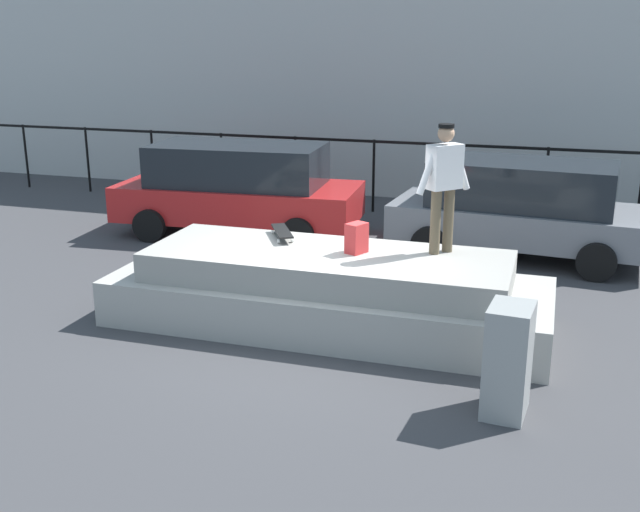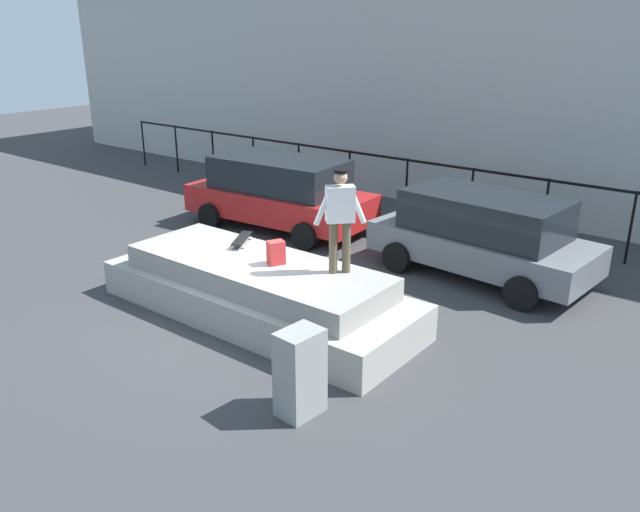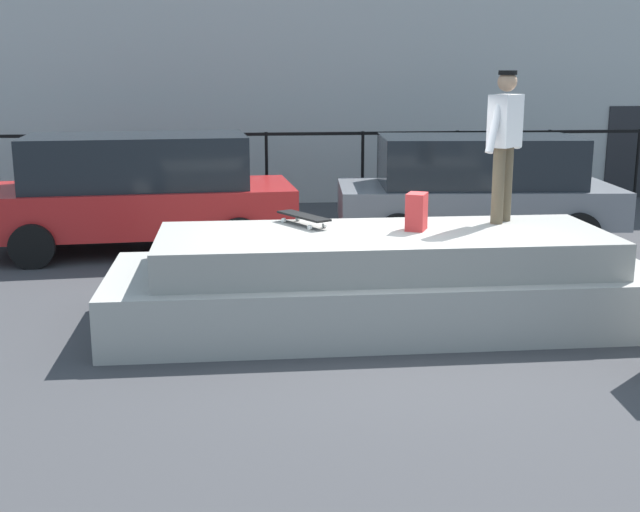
# 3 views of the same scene
# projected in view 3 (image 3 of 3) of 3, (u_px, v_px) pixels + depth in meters

# --- Properties ---
(ground_plane) EXTENTS (60.00, 60.00, 0.00)m
(ground_plane) POSITION_uv_depth(u_px,v_px,m) (376.00, 326.00, 8.99)
(ground_plane) COLOR #38383A
(concrete_ledge) EXTENTS (6.01, 2.17, 1.03)m
(concrete_ledge) POSITION_uv_depth(u_px,v_px,m) (383.00, 282.00, 9.01)
(concrete_ledge) COLOR #9E9B93
(concrete_ledge) RESTS_ON ground_plane
(skateboarder) EXTENTS (0.66, 0.70, 1.73)m
(skateboarder) POSITION_uv_depth(u_px,v_px,m) (505.00, 135.00, 9.25)
(skateboarder) COLOR brown
(skateboarder) RESTS_ON concrete_ledge
(skateboard) EXTENTS (0.58, 0.81, 0.12)m
(skateboard) POSITION_uv_depth(u_px,v_px,m) (304.00, 217.00, 9.27)
(skateboard) COLOR black
(skateboard) RESTS_ON concrete_ledge
(backpack) EXTENTS (0.30, 0.34, 0.41)m
(backpack) POSITION_uv_depth(u_px,v_px,m) (417.00, 212.00, 8.97)
(backpack) COLOR red
(backpack) RESTS_ON concrete_ledge
(car_red_hatchback_near) EXTENTS (4.88, 2.48, 1.79)m
(car_red_hatchback_near) POSITION_uv_depth(u_px,v_px,m) (138.00, 190.00, 12.60)
(car_red_hatchback_near) COLOR #B21E1E
(car_red_hatchback_near) RESTS_ON ground_plane
(car_grey_hatchback_mid) EXTENTS (4.63, 2.46, 1.72)m
(car_grey_hatchback_mid) POSITION_uv_depth(u_px,v_px,m) (477.00, 186.00, 13.23)
(car_grey_hatchback_mid) COLOR slate
(car_grey_hatchback_mid) RESTS_ON ground_plane
(fence_row) EXTENTS (24.06, 0.06, 1.62)m
(fence_row) POSITION_uv_depth(u_px,v_px,m) (315.00, 158.00, 15.45)
(fence_row) COLOR black
(fence_row) RESTS_ON ground_plane
(warehouse_building) EXTENTS (36.01, 9.17, 6.51)m
(warehouse_building) POSITION_uv_depth(u_px,v_px,m) (292.00, 50.00, 20.75)
(warehouse_building) COLOR #B2B2AD
(warehouse_building) RESTS_ON ground_plane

